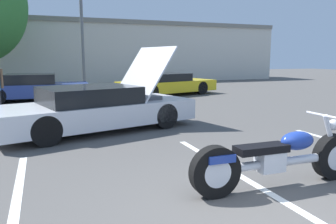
{
  "coord_description": "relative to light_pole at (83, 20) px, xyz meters",
  "views": [
    {
      "loc": [
        -2.07,
        -2.39,
        1.76
      ],
      "look_at": [
        0.02,
        3.0,
        0.8
      ],
      "focal_mm": 35.0,
      "sensor_mm": 36.0,
      "label": 1
    }
  ],
  "objects": [
    {
      "name": "far_building",
      "position": [
        -0.34,
        5.45,
        -1.52
      ],
      "size": [
        32.0,
        4.2,
        4.4
      ],
      "color": "beige",
      "rests_on": "ground"
    },
    {
      "name": "show_car_hood_open",
      "position": [
        -1.15,
        -11.39,
        -3.31
      ],
      "size": [
        5.04,
        2.99,
        2.05
      ],
      "rotation": [
        0.0,
        0.0,
        0.25
      ],
      "color": "silver",
      "rests_on": "ground"
    },
    {
      "name": "parking_stripe_middle",
      "position": [
        0.31,
        -15.82,
        -3.85
      ],
      "size": [
        0.12,
        5.18,
        0.01
      ],
      "primitive_type": "cube",
      "color": "white",
      "rests_on": "ground"
    },
    {
      "name": "motorcycle",
      "position": [
        0.54,
        -15.94,
        -3.45
      ],
      "size": [
        2.61,
        0.7,
        0.97
      ],
      "rotation": [
        0.0,
        0.0,
        -0.02
      ],
      "color": "black",
      "rests_on": "ground"
    },
    {
      "name": "light_pole",
      "position": [
        0.0,
        0.0,
        0.0
      ],
      "size": [
        1.21,
        0.28,
        6.96
      ],
      "color": "slate",
      "rests_on": "ground"
    },
    {
      "name": "parked_car_left_row",
      "position": [
        -2.67,
        -4.72,
        -3.32
      ],
      "size": [
        4.3,
        1.92,
        1.1
      ],
      "rotation": [
        0.0,
        0.0,
        -0.04
      ],
      "color": "navy",
      "rests_on": "ground"
    },
    {
      "name": "parked_car_right_row",
      "position": [
        3.2,
        -4.8,
        -3.34
      ],
      "size": [
        5.03,
        3.02,
        1.04
      ],
      "rotation": [
        0.0,
        0.0,
        0.27
      ],
      "color": "yellow",
      "rests_on": "ground"
    }
  ]
}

